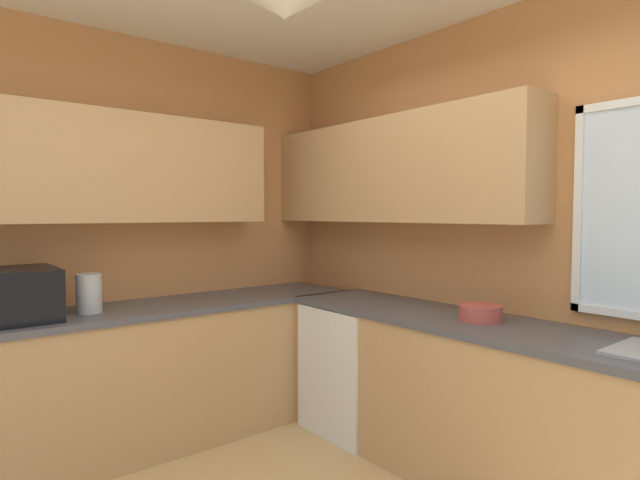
% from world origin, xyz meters
% --- Properties ---
extents(room_shell, '(4.04, 3.41, 2.78)m').
position_xyz_m(room_shell, '(-0.78, 0.57, 1.88)').
color(room_shell, '#C6844C').
rests_on(room_shell, ground_plane).
extents(counter_run_left, '(0.65, 3.02, 0.91)m').
position_xyz_m(counter_run_left, '(-1.65, 0.00, 0.46)').
color(counter_run_left, tan).
rests_on(counter_run_left, ground_plane).
extents(counter_run_back, '(3.13, 0.65, 0.91)m').
position_xyz_m(counter_run_back, '(0.21, 1.33, 0.46)').
color(counter_run_back, tan).
rests_on(counter_run_back, ground_plane).
extents(dishwasher, '(0.60, 0.60, 0.87)m').
position_xyz_m(dishwasher, '(-0.99, 1.30, 0.43)').
color(dishwasher, white).
rests_on(dishwasher, ground_plane).
extents(microwave, '(0.48, 0.36, 0.29)m').
position_xyz_m(microwave, '(-1.65, -0.65, 1.06)').
color(microwave, black).
rests_on(microwave, counter_run_left).
extents(kettle, '(0.15, 0.15, 0.23)m').
position_xyz_m(kettle, '(-1.63, -0.29, 1.03)').
color(kettle, '#B7B7BC').
rests_on(kettle, counter_run_left).
extents(bowl, '(0.23, 0.23, 0.09)m').
position_xyz_m(bowl, '(-0.04, 1.33, 0.96)').
color(bowl, '#B74C42').
rests_on(bowl, counter_run_back).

